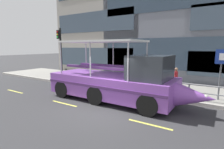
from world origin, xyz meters
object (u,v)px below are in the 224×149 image
traffic_light_pole (60,49)px  pedestrian_mid_left (144,73)px  parking_sign (221,66)px  leaned_bicycle (68,76)px  pedestrian_near_bow (176,78)px  duck_tour_boat (119,82)px

traffic_light_pole → pedestrian_mid_left: bearing=7.6°
parking_sign → leaned_bicycle: size_ratio=1.55×
pedestrian_near_bow → pedestrian_mid_left: size_ratio=0.93×
leaned_bicycle → traffic_light_pole: bearing=-179.6°
parking_sign → duck_tour_boat: duck_tour_boat is taller
duck_tour_boat → parking_sign: bearing=29.7°
traffic_light_pole → duck_tour_boat: size_ratio=0.49×
traffic_light_pole → pedestrian_mid_left: (7.30, 0.97, -1.63)m
parking_sign → duck_tour_boat: size_ratio=0.30×
traffic_light_pole → duck_tour_boat: (7.19, -2.29, -1.73)m
duck_tour_boat → pedestrian_near_bow: duck_tour_boat is taller
traffic_light_pole → pedestrian_near_bow: size_ratio=2.80×
leaned_bicycle → duck_tour_boat: (6.40, -2.30, 0.54)m
pedestrian_near_bow → leaned_bicycle: bearing=-175.6°
pedestrian_near_bow → duck_tour_boat: bearing=-128.1°
duck_tour_boat → pedestrian_mid_left: duck_tour_boat is taller
parking_sign → duck_tour_boat: (-4.66, -2.66, -0.91)m
pedestrian_mid_left → pedestrian_near_bow: bearing=-7.5°
duck_tour_boat → leaned_bicycle: bearing=160.3°
traffic_light_pole → parking_sign: (11.86, 0.37, -0.82)m
parking_sign → pedestrian_near_bow: parking_sign is taller
duck_tour_boat → pedestrian_near_bow: size_ratio=5.73×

